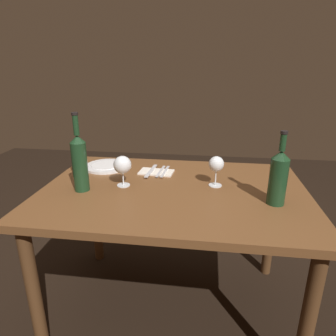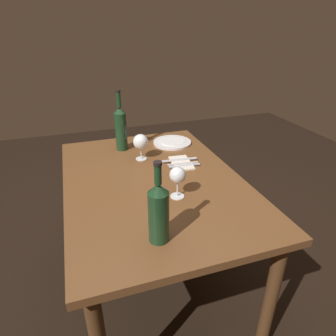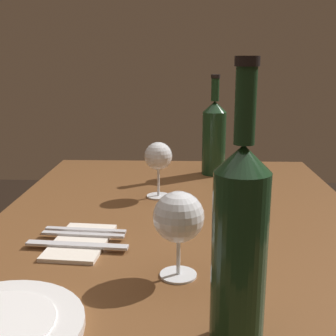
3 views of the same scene
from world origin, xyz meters
TOP-DOWN VIEW (x-y plane):
  - ground_plane at (0.00, 0.00)m, footprint 6.00×6.00m
  - dining_table at (0.00, 0.00)m, footprint 1.30×0.90m
  - wine_glass_left at (-0.20, -0.06)m, footprint 0.08×0.08m
  - wine_glass_right at (0.26, -0.00)m, footprint 0.09×0.09m
  - wine_bottle at (-0.46, 0.11)m, footprint 0.08×0.08m
  - wine_bottle_second at (0.44, 0.08)m, footprint 0.07×0.07m
  - dinner_plate at (0.43, -0.26)m, footprint 0.25×0.25m
  - folded_napkin at (0.12, -0.21)m, footprint 0.20×0.13m
  - fork_inner at (0.10, -0.21)m, footprint 0.03×0.18m
  - fork_outer at (0.07, -0.21)m, footprint 0.03×0.18m
  - table_knife at (0.15, -0.21)m, footprint 0.04×0.21m

SIDE VIEW (x-z plane):
  - ground_plane at x=0.00m, z-range 0.00..0.00m
  - dining_table at x=0.00m, z-range 0.28..1.02m
  - folded_napkin at x=0.12m, z-range 0.74..0.75m
  - dinner_plate at x=0.43m, z-range 0.74..0.76m
  - fork_inner at x=0.10m, z-range 0.75..0.75m
  - fork_outer at x=0.07m, z-range 0.75..0.75m
  - table_knife at x=0.15m, z-range 0.75..0.75m
  - wine_glass_right at x=0.26m, z-range 0.77..0.93m
  - wine_glass_left at x=-0.20m, z-range 0.77..0.93m
  - wine_bottle at x=-0.46m, z-range 0.70..1.03m
  - wine_bottle_second at x=0.44m, z-range 0.70..1.08m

